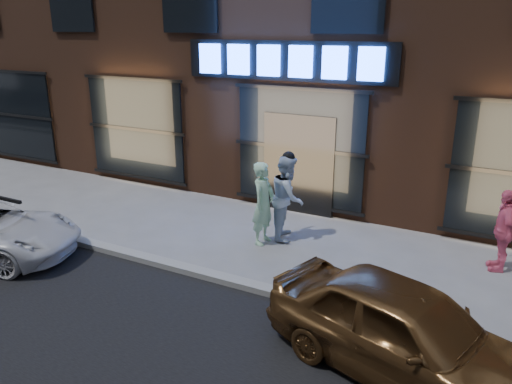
# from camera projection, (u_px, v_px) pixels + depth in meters

# --- Properties ---
(ground) EXTENTS (90.00, 90.00, 0.00)m
(ground) POSITION_uv_depth(u_px,v_px,m) (212.00, 279.00, 9.04)
(ground) COLOR slate
(ground) RESTS_ON ground
(curb) EXTENTS (60.00, 0.25, 0.12)m
(curb) POSITION_uv_depth(u_px,v_px,m) (212.00, 276.00, 9.02)
(curb) COLOR gray
(curb) RESTS_ON ground
(man_bowtie) EXTENTS (0.43, 0.65, 1.75)m
(man_bowtie) POSITION_uv_depth(u_px,v_px,m) (263.00, 203.00, 10.30)
(man_bowtie) COLOR #BCF8C6
(man_bowtie) RESTS_ON ground
(man_cap) EXTENTS (0.94, 1.06, 1.82)m
(man_cap) POSITION_uv_depth(u_px,v_px,m) (288.00, 197.00, 10.57)
(man_cap) COLOR silver
(man_cap) RESTS_ON ground
(passerby) EXTENTS (0.57, 0.98, 1.57)m
(passerby) POSITION_uv_depth(u_px,v_px,m) (503.00, 230.00, 9.17)
(passerby) COLOR #E95F81
(passerby) RESTS_ON ground
(gold_sedan) EXTENTS (4.08, 2.59, 1.29)m
(gold_sedan) POSITION_uv_depth(u_px,v_px,m) (405.00, 332.00, 6.36)
(gold_sedan) COLOR brown
(gold_sedan) RESTS_ON ground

